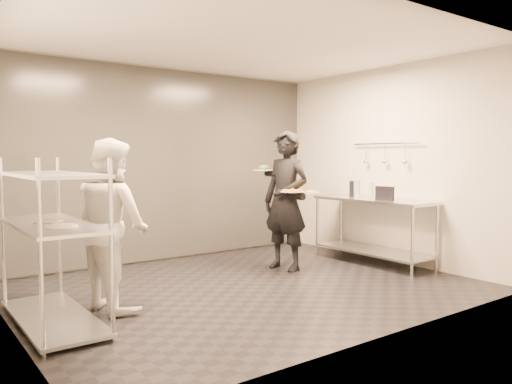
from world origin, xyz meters
TOP-DOWN VIEW (x-y plane):
  - room_shell at (0.00, 1.18)m, footprint 5.00×4.00m
  - pass_rack at (-2.15, -0.00)m, footprint 0.60×1.60m
  - prep_counter at (2.18, 0.00)m, footprint 0.60×1.80m
  - utensil_rail at (2.43, -0.00)m, footprint 0.07×1.20m
  - waiter at (0.95, 0.44)m, footprint 0.59×0.76m
  - chef at (-1.55, 0.12)m, footprint 0.76×0.91m
  - pizza_plate_near at (0.87, 0.21)m, footprint 0.31×0.31m
  - pizza_plate_far at (1.10, 0.18)m, footprint 0.30×0.30m
  - salad_plate at (0.83, 0.76)m, footprint 0.30×0.30m
  - pos_monitor at (2.06, -0.30)m, footprint 0.08×0.27m
  - bottle_green at (2.03, 0.16)m, footprint 0.07×0.07m
  - bottle_clear at (2.30, 0.14)m, footprint 0.07×0.07m
  - bottle_dark at (2.17, 0.40)m, footprint 0.07×0.07m

SIDE VIEW (x-z plane):
  - prep_counter at x=2.18m, z-range 0.17..1.09m
  - pass_rack at x=-2.15m, z-range 0.02..1.52m
  - chef at x=-1.55m, z-range 0.00..1.69m
  - waiter at x=0.95m, z-range 0.00..1.85m
  - pos_monitor at x=2.06m, z-range 0.92..1.11m
  - bottle_clear at x=2.30m, z-range 0.92..1.14m
  - bottle_dark at x=2.17m, z-range 0.92..1.16m
  - pizza_plate_far at x=1.10m, z-range 1.02..1.07m
  - bottle_green at x=2.03m, z-range 0.92..1.18m
  - pizza_plate_near at x=0.87m, z-range 1.05..1.10m
  - salad_plate at x=0.83m, z-range 1.31..1.38m
  - room_shell at x=0.00m, z-range 0.00..2.80m
  - utensil_rail at x=2.43m, z-range 1.39..1.70m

